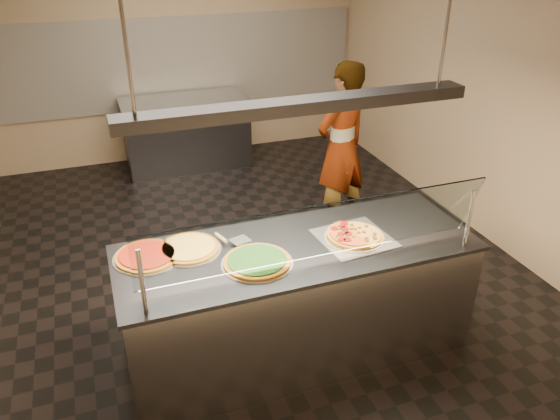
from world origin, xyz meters
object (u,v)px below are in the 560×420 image
object	(u,v)px
perforated_tray	(354,237)
worker	(341,148)
serving_counter	(297,299)
pizza_cheese	(189,248)
sneeze_guard	(318,233)
pizza_spinach	(257,261)
prep_table	(187,133)
half_pizza_sausage	(367,233)
half_pizza_pepperoni	(342,236)
pizza_tomato	(147,255)
heat_lamp_housing	(300,106)
pizza_spatula	(229,238)

from	to	relation	value
perforated_tray	worker	size ratio (longest dim) A/B	0.30
serving_counter	pizza_cheese	xyz separation A→B (m)	(-0.74, 0.22, 0.48)
serving_counter	sneeze_guard	xyz separation A→B (m)	(-0.00, -0.34, 0.76)
pizza_spinach	prep_table	size ratio (longest dim) A/B	0.30
half_pizza_sausage	pizza_cheese	size ratio (longest dim) A/B	0.94
perforated_tray	pizza_spinach	distance (m)	0.77
perforated_tray	half_pizza_pepperoni	distance (m)	0.10
serving_counter	worker	world-z (taller)	worker
half_pizza_sausage	worker	size ratio (longest dim) A/B	0.24
prep_table	pizza_tomato	bearing A→B (deg)	-104.68
pizza_spinach	pizza_tomato	bearing A→B (deg)	154.47
pizza_cheese	sneeze_guard	bearing A→B (deg)	-37.36
sneeze_guard	pizza_tomato	size ratio (longest dim) A/B	5.02
half_pizza_pepperoni	pizza_cheese	bearing A→B (deg)	166.59
half_pizza_pepperoni	heat_lamp_housing	xyz separation A→B (m)	(-0.33, 0.04, 0.99)
pizza_spinach	sneeze_guard	bearing A→B (deg)	-34.30
pizza_spinach	pizza_cheese	bearing A→B (deg)	140.21
sneeze_guard	pizza_cheese	size ratio (longest dim) A/B	5.10
serving_counter	half_pizza_pepperoni	size ratio (longest dim) A/B	6.01
perforated_tray	pizza_spatula	bearing A→B (deg)	163.24
perforated_tray	pizza_cheese	bearing A→B (deg)	167.61
serving_counter	pizza_spinach	bearing A→B (deg)	-161.66
serving_counter	prep_table	size ratio (longest dim) A/B	1.55
sneeze_guard	pizza_spatula	world-z (taller)	sneeze_guard
pizza_spinach	pizza_spatula	xyz separation A→B (m)	(-0.10, 0.34, 0.01)
pizza_cheese	heat_lamp_housing	bearing A→B (deg)	-16.52
pizza_tomato	worker	bearing A→B (deg)	34.40
pizza_spatula	heat_lamp_housing	bearing A→B (deg)	-26.87
sneeze_guard	prep_table	xyz separation A→B (m)	(-0.05, 4.27, -0.76)
pizza_cheese	heat_lamp_housing	distance (m)	1.26
serving_counter	heat_lamp_housing	size ratio (longest dim) A/B	1.11
half_pizza_sausage	pizza_spatula	world-z (taller)	half_pizza_sausage
pizza_spatula	sneeze_guard	bearing A→B (deg)	-52.04
half_pizza_sausage	pizza_tomato	distance (m)	1.57
serving_counter	prep_table	bearing A→B (deg)	90.72
half_pizza_sausage	pizza_cheese	distance (m)	1.28
pizza_spinach	pizza_spatula	distance (m)	0.35
serving_counter	pizza_cheese	distance (m)	0.90
sneeze_guard	perforated_tray	distance (m)	0.60
worker	pizza_cheese	bearing A→B (deg)	17.34
heat_lamp_housing	pizza_tomato	bearing A→B (deg)	168.16
half_pizza_pepperoni	pizza_spinach	distance (m)	0.67
worker	heat_lamp_housing	world-z (taller)	heat_lamp_housing
sneeze_guard	half_pizza_sausage	xyz separation A→B (m)	(0.52, 0.30, -0.27)
pizza_tomato	pizza_spatula	bearing A→B (deg)	0.98
perforated_tray	prep_table	bearing A→B (deg)	96.82
half_pizza_pepperoni	half_pizza_sausage	xyz separation A→B (m)	(0.20, -0.00, -0.01)
half_pizza_pepperoni	pizza_spatula	world-z (taller)	half_pizza_pepperoni
half_pizza_pepperoni	pizza_tomato	size ratio (longest dim) A/B	0.92
serving_counter	half_pizza_sausage	world-z (taller)	half_pizza_sausage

